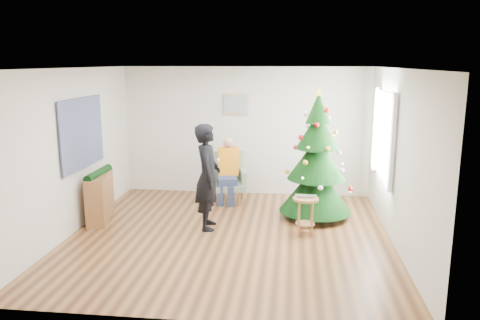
# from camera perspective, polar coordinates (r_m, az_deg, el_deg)

# --- Properties ---
(floor) EXTENTS (5.00, 5.00, 0.00)m
(floor) POSITION_cam_1_polar(r_m,az_deg,el_deg) (7.48, -1.30, -9.21)
(floor) COLOR brown
(floor) RESTS_ON ground
(ceiling) EXTENTS (5.00, 5.00, 0.00)m
(ceiling) POSITION_cam_1_polar(r_m,az_deg,el_deg) (6.98, -1.41, 11.13)
(ceiling) COLOR white
(ceiling) RESTS_ON wall_back
(wall_back) EXTENTS (5.00, 0.00, 5.00)m
(wall_back) POSITION_cam_1_polar(r_m,az_deg,el_deg) (9.56, 0.71, 3.52)
(wall_back) COLOR silver
(wall_back) RESTS_ON floor
(wall_front) EXTENTS (5.00, 0.00, 5.00)m
(wall_front) POSITION_cam_1_polar(r_m,az_deg,el_deg) (4.72, -5.53, -5.31)
(wall_front) COLOR silver
(wall_front) RESTS_ON floor
(wall_left) EXTENTS (0.00, 5.00, 5.00)m
(wall_left) POSITION_cam_1_polar(r_m,az_deg,el_deg) (7.85, -19.73, 0.98)
(wall_left) COLOR silver
(wall_left) RESTS_ON floor
(wall_right) EXTENTS (0.00, 5.00, 5.00)m
(wall_right) POSITION_cam_1_polar(r_m,az_deg,el_deg) (7.21, 18.72, 0.13)
(wall_right) COLOR silver
(wall_right) RESTS_ON floor
(window_panel) EXTENTS (0.04, 1.30, 1.40)m
(window_panel) POSITION_cam_1_polar(r_m,az_deg,el_deg) (8.14, 17.17, 2.94)
(window_panel) COLOR white
(window_panel) RESTS_ON wall_right
(curtains) EXTENTS (0.05, 1.75, 1.50)m
(curtains) POSITION_cam_1_polar(r_m,az_deg,el_deg) (8.13, 16.96, 2.95)
(curtains) COLOR white
(curtains) RESTS_ON wall_right
(christmas_tree) EXTENTS (1.26, 1.26, 2.27)m
(christmas_tree) POSITION_cam_1_polar(r_m,az_deg,el_deg) (8.17, 9.32, -0.06)
(christmas_tree) COLOR #3F2816
(christmas_tree) RESTS_ON floor
(stool) EXTENTS (0.41, 0.41, 0.61)m
(stool) POSITION_cam_1_polar(r_m,az_deg,el_deg) (7.49, 7.97, -6.76)
(stool) COLOR brown
(stool) RESTS_ON floor
(laptop) EXTENTS (0.34, 0.23, 0.03)m
(laptop) POSITION_cam_1_polar(r_m,az_deg,el_deg) (7.40, 8.04, -4.48)
(laptop) COLOR silver
(laptop) RESTS_ON stool
(armchair) EXTENTS (0.79, 0.75, 0.97)m
(armchair) POSITION_cam_1_polar(r_m,az_deg,el_deg) (9.16, -1.55, -2.92)
(armchair) COLOR gray
(armchair) RESTS_ON floor
(seated_person) EXTENTS (0.44, 0.59, 1.27)m
(seated_person) POSITION_cam_1_polar(r_m,az_deg,el_deg) (9.04, -1.52, -1.21)
(seated_person) COLOR navy
(seated_person) RESTS_ON armchair
(standing_man) EXTENTS (0.49, 0.68, 1.73)m
(standing_man) POSITION_cam_1_polar(r_m,az_deg,el_deg) (7.60, -3.96, -2.05)
(standing_man) COLOR black
(standing_man) RESTS_ON floor
(game_controller) EXTENTS (0.05, 0.13, 0.04)m
(game_controller) POSITION_cam_1_polar(r_m,az_deg,el_deg) (7.47, -2.64, 0.01)
(game_controller) COLOR white
(game_controller) RESTS_ON standing_man
(console) EXTENTS (0.50, 1.04, 0.80)m
(console) POSITION_cam_1_polar(r_m,az_deg,el_deg) (8.45, -16.71, -4.37)
(console) COLOR brown
(console) RESTS_ON floor
(garland) EXTENTS (0.14, 0.90, 0.14)m
(garland) POSITION_cam_1_polar(r_m,az_deg,el_deg) (8.34, -16.88, -1.59)
(garland) COLOR black
(garland) RESTS_ON console
(tapestry) EXTENTS (0.03, 1.50, 1.15)m
(tapestry) POSITION_cam_1_polar(r_m,az_deg,el_deg) (8.06, -18.67, 3.12)
(tapestry) COLOR black
(tapestry) RESTS_ON wall_left
(framed_picture) EXTENTS (0.52, 0.05, 0.42)m
(framed_picture) POSITION_cam_1_polar(r_m,az_deg,el_deg) (9.48, -0.52, 6.80)
(framed_picture) COLOR tan
(framed_picture) RESTS_ON wall_back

